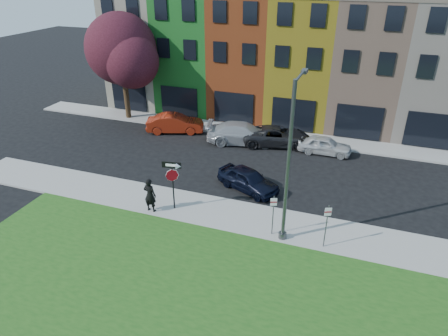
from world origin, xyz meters
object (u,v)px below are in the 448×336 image
at_px(street_lamp, 289,164).
at_px(man, 150,195).
at_px(sedan_near, 248,179).
at_px(stop_sign, 172,176).

bearing_deg(street_lamp, man, -177.33).
height_order(man, sedan_near, man).
distance_m(stop_sign, street_lamp, 6.56).
bearing_deg(stop_sign, street_lamp, -14.83).
bearing_deg(man, stop_sign, -148.34).
distance_m(stop_sign, man, 1.65).
distance_m(sedan_near, street_lamp, 6.09).
relative_size(man, sedan_near, 0.46).
xyz_separation_m(man, street_lamp, (7.35, 0.21, 3.03)).
xyz_separation_m(stop_sign, man, (-1.10, -0.63, -1.06)).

